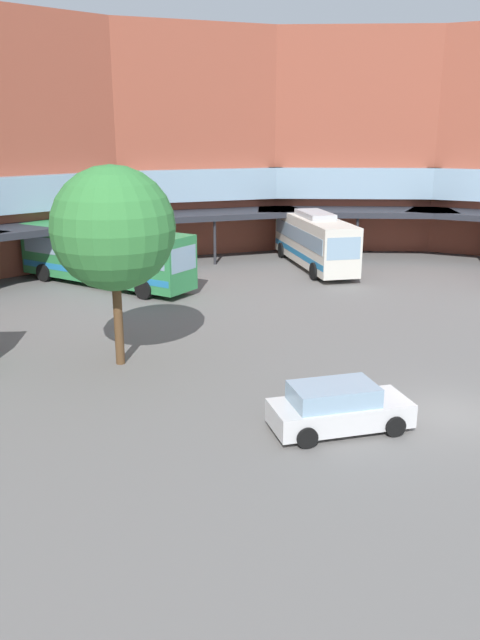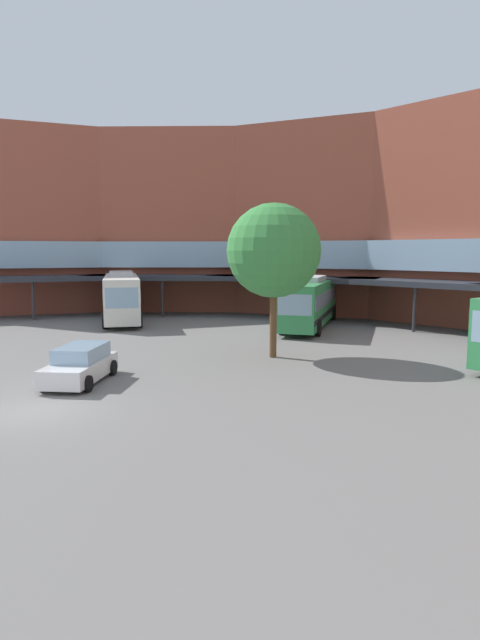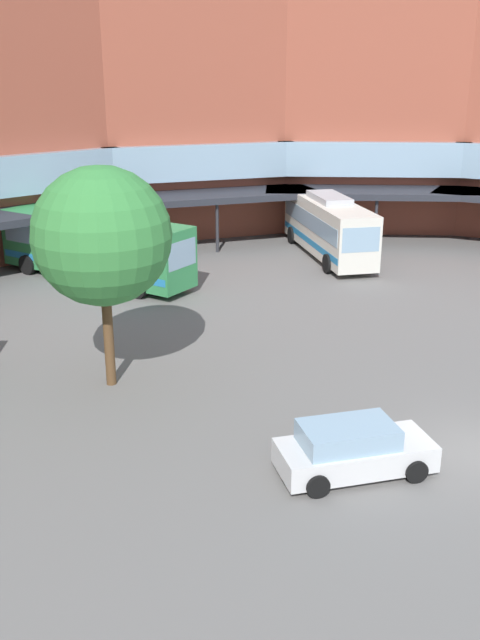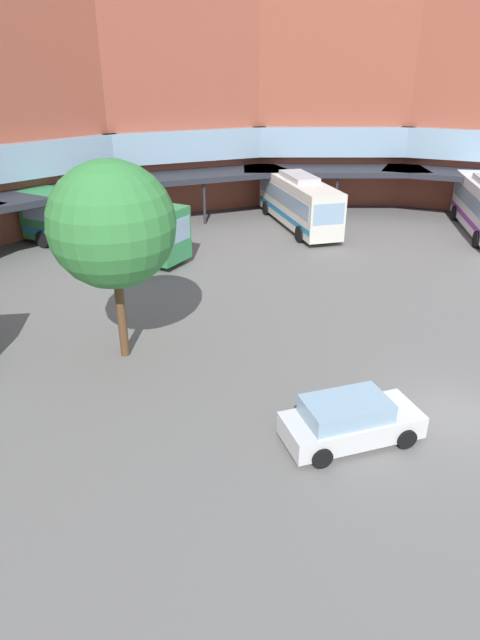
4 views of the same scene
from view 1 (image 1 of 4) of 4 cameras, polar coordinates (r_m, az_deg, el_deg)
The scene contains 6 objects.
ground_plane at distance 23.00m, azimuth 18.04°, elevation -7.87°, with size 115.50×115.50×0.00m, color slate.
station_building at distance 33.81m, azimuth -17.20°, elevation 13.30°, with size 72.88×38.30×16.16m.
bus_1 at distance 39.67m, azimuth -11.80°, elevation 5.68°, with size 3.42×12.01×3.80m.
bus_4 at distance 44.40m, azimuth 6.54°, elevation 7.04°, with size 8.95×9.79×3.77m.
parked_car at distance 20.80m, azimuth 8.62°, elevation -7.64°, with size 4.57×4.13×1.53m.
plaza_tree at distance 25.46m, azimuth -11.08°, elevation 7.87°, with size 4.79×4.79×7.89m.
Camera 1 is at (-20.15, -6.19, 9.22)m, focal length 36.43 mm.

